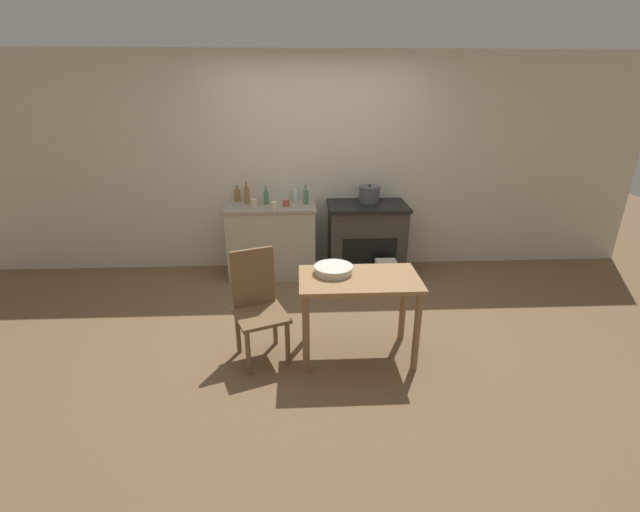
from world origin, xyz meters
The scene contains 17 objects.
ground_plane centered at (0.00, 0.00, 0.00)m, with size 14.00×14.00×0.00m, color brown.
wall_back centered at (0.00, 1.58, 1.27)m, with size 8.00×0.07×2.55m.
counter_cabinet centered at (-0.53, 1.28, 0.44)m, with size 1.05×0.57×0.87m.
stove centered at (0.60, 1.25, 0.44)m, with size 0.93×0.63×0.87m.
work_table centered at (0.27, -0.50, 0.59)m, with size 0.97×0.56×0.72m.
chair centered at (-0.56, -0.44, 0.48)m, with size 0.52×0.52×0.92m.
flour_sack centered at (0.76, 0.79, 0.17)m, with size 0.23×0.16×0.34m, color beige.
stock_pot centered at (0.63, 1.32, 0.97)m, with size 0.25×0.25×0.22m.
mixing_bowl_large centered at (0.07, -0.40, 0.76)m, with size 0.32×0.32×0.06m.
bottle_far_left centered at (-0.58, 1.32, 0.95)m, with size 0.06×0.06×0.21m.
bottle_left centered at (-0.12, 1.30, 0.96)m, with size 0.06×0.06×0.23m.
bottle_mid_left centered at (-0.81, 1.37, 0.97)m, with size 0.06×0.06×0.26m.
bottle_center_left centered at (-0.94, 1.49, 0.94)m, with size 0.06×0.06×0.19m.
bottle_center centered at (-0.25, 1.49, 0.94)m, with size 0.07×0.07×0.18m.
cup_center_right centered at (-0.71, 1.14, 0.92)m, with size 0.08×0.08×0.10m, color beige.
cup_mid_right centered at (-0.35, 1.20, 0.91)m, with size 0.07×0.07×0.08m, color #B74C42.
cup_right centered at (-0.48, 1.09, 0.91)m, with size 0.08×0.08×0.09m, color beige.
Camera 1 is at (-0.20, -3.61, 2.14)m, focal length 24.00 mm.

